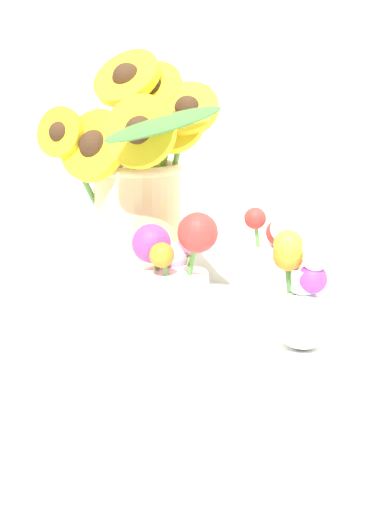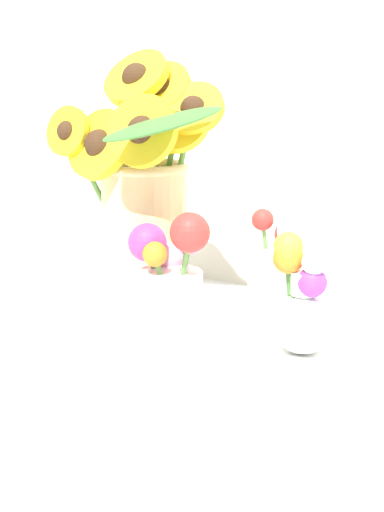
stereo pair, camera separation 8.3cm
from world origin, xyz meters
name	(u,v)px [view 2 (the right image)]	position (x,y,z in m)	size (l,w,h in m)	color
ground_plane	(121,382)	(0.00, 0.00, 0.00)	(6.00, 6.00, 0.00)	silver
serving_tray	(192,350)	(0.03, 0.11, 0.01)	(0.50, 0.50, 0.02)	white
mason_jar_sunflowers	(146,208)	(-0.06, 0.14, 0.17)	(0.25, 0.24, 0.35)	#D1B77A
vase_small_center	(170,295)	(0.04, 0.05, 0.09)	(0.10, 0.09, 0.18)	white
vase_bulb_right	(301,302)	(0.15, 0.14, 0.08)	(0.07, 0.07, 0.14)	white
vase_small_back	(276,273)	(0.09, 0.23, 0.08)	(0.07, 0.07, 0.15)	white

